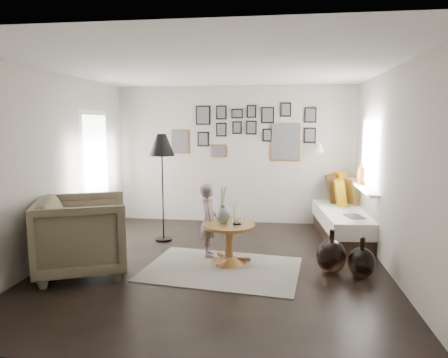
# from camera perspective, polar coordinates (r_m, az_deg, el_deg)

# --- Properties ---
(ground) EXTENTS (4.80, 4.80, 0.00)m
(ground) POSITION_cam_1_polar(r_m,az_deg,el_deg) (5.55, -1.21, -12.02)
(ground) COLOR black
(ground) RESTS_ON ground
(wall_back) EXTENTS (4.50, 0.00, 4.50)m
(wall_back) POSITION_cam_1_polar(r_m,az_deg,el_deg) (7.63, 1.50, 3.45)
(wall_back) COLOR #A9A194
(wall_back) RESTS_ON ground
(wall_front) EXTENTS (4.50, 0.00, 4.50)m
(wall_front) POSITION_cam_1_polar(r_m,az_deg,el_deg) (2.93, -8.45, -3.86)
(wall_front) COLOR #A9A194
(wall_front) RESTS_ON ground
(wall_left) EXTENTS (0.00, 4.80, 4.80)m
(wall_left) POSITION_cam_1_polar(r_m,az_deg,el_deg) (6.02, -22.93, 1.63)
(wall_left) COLOR #A9A194
(wall_left) RESTS_ON ground
(wall_right) EXTENTS (0.00, 4.80, 4.80)m
(wall_right) POSITION_cam_1_polar(r_m,az_deg,el_deg) (5.39, 23.10, 0.96)
(wall_right) COLOR #A9A194
(wall_right) RESTS_ON ground
(ceiling) EXTENTS (4.80, 4.80, 0.00)m
(ceiling) POSITION_cam_1_polar(r_m,az_deg,el_deg) (5.27, -1.30, 15.61)
(ceiling) COLOR white
(ceiling) RESTS_ON wall_back
(door_left) EXTENTS (0.00, 2.14, 2.14)m
(door_left) POSITION_cam_1_polar(r_m,az_deg,el_deg) (7.10, -17.83, 0.71)
(door_left) COLOR white
(door_left) RESTS_ON wall_left
(window_right) EXTENTS (0.15, 1.32, 1.30)m
(window_right) POSITION_cam_1_polar(r_m,az_deg,el_deg) (6.71, 19.28, -0.77)
(window_right) COLOR white
(window_right) RESTS_ON wall_right
(gallery_wall) EXTENTS (2.74, 0.03, 1.08)m
(gallery_wall) POSITION_cam_1_polar(r_m,az_deg,el_deg) (7.56, 3.68, 6.76)
(gallery_wall) COLOR brown
(gallery_wall) RESTS_ON wall_back
(wall_sconce) EXTENTS (0.18, 0.36, 0.16)m
(wall_sconce) POSITION_cam_1_polar(r_m,az_deg,el_deg) (7.35, 13.43, 4.34)
(wall_sconce) COLOR white
(wall_sconce) RESTS_ON wall_back
(rug) EXTENTS (2.13, 1.62, 0.01)m
(rug) POSITION_cam_1_polar(r_m,az_deg,el_deg) (5.36, -0.31, -12.72)
(rug) COLOR beige
(rug) RESTS_ON ground
(pedestal_table) EXTENTS (0.71, 0.71, 0.55)m
(pedestal_table) POSITION_cam_1_polar(r_m,az_deg,el_deg) (5.48, 0.72, -9.46)
(pedestal_table) COLOR brown
(pedestal_table) RESTS_ON ground
(vase) EXTENTS (0.20, 0.20, 0.50)m
(vase) POSITION_cam_1_polar(r_m,az_deg,el_deg) (5.39, -0.09, -4.77)
(vase) COLOR black
(vase) RESTS_ON pedestal_table
(candles) EXTENTS (0.12, 0.12, 0.26)m
(candles) POSITION_cam_1_polar(r_m,az_deg,el_deg) (5.36, 1.90, -5.16)
(candles) COLOR black
(candles) RESTS_ON pedestal_table
(daybed) EXTENTS (1.05, 2.20, 1.03)m
(daybed) POSITION_cam_1_polar(r_m,az_deg,el_deg) (7.12, 17.12, -5.25)
(daybed) COLOR black
(daybed) RESTS_ON ground
(magazine_on_daybed) EXTENTS (0.30, 0.36, 0.02)m
(magazine_on_daybed) POSITION_cam_1_polar(r_m,az_deg,el_deg) (6.46, 18.14, -5.10)
(magazine_on_daybed) COLOR black
(magazine_on_daybed) RESTS_ON daybed
(armchair) EXTENTS (1.41, 1.40, 0.99)m
(armchair) POSITION_cam_1_polar(r_m,az_deg,el_deg) (5.41, -19.48, -7.54)
(armchair) COLOR brown
(armchair) RESTS_ON ground
(armchair_cushion) EXTENTS (0.58, 0.59, 0.20)m
(armchair_cushion) POSITION_cam_1_polar(r_m,az_deg,el_deg) (5.44, -18.95, -7.58)
(armchair_cushion) COLOR silver
(armchair_cushion) RESTS_ON armchair
(floor_lamp) EXTENTS (0.40, 0.40, 1.73)m
(floor_lamp) POSITION_cam_1_polar(r_m,az_deg,el_deg) (6.43, -8.88, 4.27)
(floor_lamp) COLOR black
(floor_lamp) RESTS_ON ground
(magazine_basket) EXTENTS (0.30, 0.30, 0.37)m
(magazine_basket) POSITION_cam_1_polar(r_m,az_deg,el_deg) (5.48, -24.13, -11.02)
(magazine_basket) COLOR black
(magazine_basket) RESTS_ON ground
(demijohn_large) EXTENTS (0.38, 0.38, 0.57)m
(demijohn_large) POSITION_cam_1_polar(r_m,az_deg,el_deg) (5.35, 15.07, -10.60)
(demijohn_large) COLOR black
(demijohn_large) RESTS_ON ground
(demijohn_small) EXTENTS (0.33, 0.33, 0.52)m
(demijohn_small) POSITION_cam_1_polar(r_m,az_deg,el_deg) (5.31, 19.06, -11.22)
(demijohn_small) COLOR black
(demijohn_small) RESTS_ON ground
(child) EXTENTS (0.32, 0.42, 1.05)m
(child) POSITION_cam_1_polar(r_m,az_deg,el_deg) (5.71, -2.21, -5.95)
(child) COLOR #64504F
(child) RESTS_ON ground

